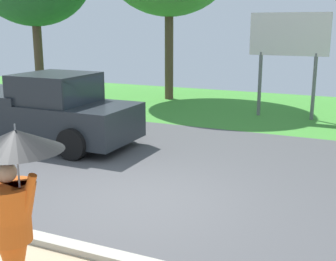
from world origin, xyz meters
name	(u,v)px	position (x,y,z in m)	size (l,w,h in m)	color
ground_plane	(198,159)	(0.00, 2.95, -0.05)	(40.00, 22.00, 0.20)	#4C4C4F
monk_pedestrian	(13,217)	(0.20, -3.30, 1.09)	(1.06, 0.98, 2.13)	#E55B19
pickup_truck	(43,111)	(-4.31, 2.57, 0.87)	(5.20, 2.28, 1.88)	#23282D
roadside_billboard	(289,42)	(1.01, 8.62, 2.55)	(2.60, 0.12, 3.50)	slate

